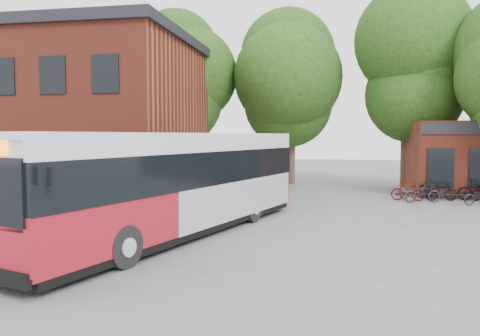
% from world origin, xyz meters
% --- Properties ---
extents(ground, '(100.00, 100.00, 0.00)m').
position_xyz_m(ground, '(0.00, 0.00, 0.00)').
color(ground, '#5E5E60').
extents(station_building, '(18.40, 10.40, 8.50)m').
position_xyz_m(station_building, '(-13.00, 9.00, 4.25)').
color(station_building, maroon).
rests_on(station_building, ground).
extents(bus_shelter, '(3.60, 7.00, 2.90)m').
position_xyz_m(bus_shelter, '(-4.50, -1.00, 1.45)').
color(bus_shelter, black).
rests_on(bus_shelter, ground).
extents(bike_rail, '(5.20, 0.10, 0.38)m').
position_xyz_m(bike_rail, '(9.28, 10.00, 0.19)').
color(bike_rail, black).
rests_on(bike_rail, ground).
extents(tree_0, '(7.92, 7.92, 11.00)m').
position_xyz_m(tree_0, '(-6.00, 16.00, 5.50)').
color(tree_0, '#1C3E10').
rests_on(tree_0, ground).
extents(tree_1, '(7.92, 7.92, 10.40)m').
position_xyz_m(tree_1, '(1.00, 17.00, 5.20)').
color(tree_1, '#1C3E10').
rests_on(tree_1, ground).
extents(tree_2, '(7.92, 7.92, 11.00)m').
position_xyz_m(tree_2, '(8.00, 16.00, 5.50)').
color(tree_2, '#1C3E10').
rests_on(tree_2, ground).
extents(city_bus, '(6.67, 13.30, 3.32)m').
position_xyz_m(city_bus, '(-1.58, 0.20, 1.66)').
color(city_bus, maroon).
rests_on(city_bus, ground).
extents(bicycle_0, '(1.99, 1.36, 0.99)m').
position_xyz_m(bicycle_0, '(7.78, 10.81, 0.50)').
color(bicycle_0, '#2B2B2E').
rests_on(bicycle_0, ground).
extents(bicycle_1, '(1.66, 0.70, 0.97)m').
position_xyz_m(bicycle_1, '(7.27, 9.96, 0.48)').
color(bicycle_1, '#4C0F0D').
rests_on(bicycle_1, ground).
extents(bicycle_2, '(1.87, 1.04, 0.93)m').
position_xyz_m(bicycle_2, '(7.85, 9.41, 0.47)').
color(bicycle_2, '#23242A').
rests_on(bicycle_2, ground).
extents(bicycle_3, '(1.63, 0.68, 0.95)m').
position_xyz_m(bicycle_3, '(8.89, 10.19, 0.47)').
color(bicycle_3, black).
rests_on(bicycle_3, ground).
extents(bicycle_4, '(1.75, 1.01, 0.87)m').
position_xyz_m(bicycle_4, '(8.86, 10.74, 0.43)').
color(bicycle_4, black).
rests_on(bicycle_4, ground).
extents(bicycle_5, '(1.87, 1.11, 1.09)m').
position_xyz_m(bicycle_5, '(10.61, 10.32, 0.54)').
color(bicycle_5, black).
rests_on(bicycle_5, ground).
extents(bicycle_6, '(1.73, 1.19, 0.86)m').
position_xyz_m(bicycle_6, '(10.30, 9.01, 0.43)').
color(bicycle_6, black).
rests_on(bicycle_6, ground).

